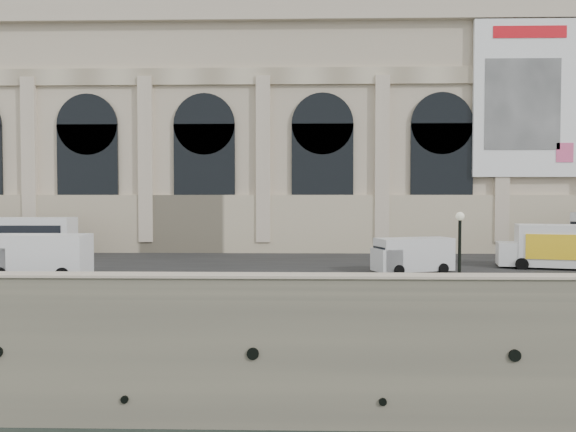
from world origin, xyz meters
The scene contains 10 objects.
ground centered at (0.00, 0.00, 0.00)m, with size 260.00×260.00×0.00m, color black.
quay centered at (0.00, 35.00, 3.00)m, with size 160.00×70.00×6.00m, color gray.
street centered at (0.00, 14.00, 6.03)m, with size 160.00×24.00×0.06m, color #2D2D2D.
parapet centered at (0.00, 0.60, 6.62)m, with size 160.00×1.40×1.21m.
museum centered at (-5.98, 30.86, 19.72)m, with size 69.00×18.70×29.10m.
bus_left centered at (-18.88, 16.81, 7.82)m, with size 11.10×2.82×3.25m.
van_b centered at (-11.67, 7.12, 7.34)m, with size 5.90×2.48×2.62m.
van_c centered at (11.10, 9.95, 7.14)m, with size 5.34×3.32×2.23m.
box_truck centered at (21.43, 12.06, 7.50)m, with size 7.73×4.03×2.98m.
lamp_right centered at (11.91, 1.61, 8.05)m, with size 0.42×0.42×4.12m.
Camera 1 is at (4.25, -25.66, 10.87)m, focal length 35.00 mm.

